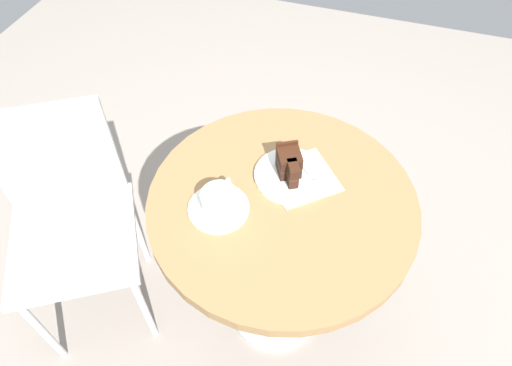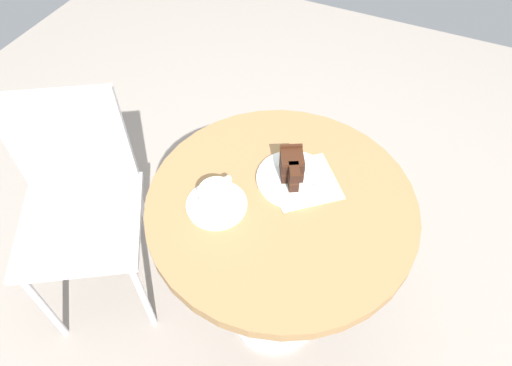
% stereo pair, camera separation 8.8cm
% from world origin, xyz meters
% --- Properties ---
extents(ground_plane, '(4.40, 4.40, 0.01)m').
position_xyz_m(ground_plane, '(0.00, 0.00, -0.01)').
color(ground_plane, gray).
rests_on(ground_plane, ground).
extents(cafe_table, '(0.72, 0.72, 0.70)m').
position_xyz_m(cafe_table, '(0.00, 0.00, 0.58)').
color(cafe_table, olive).
rests_on(cafe_table, ground).
extents(saucer, '(0.16, 0.16, 0.01)m').
position_xyz_m(saucer, '(-0.08, 0.15, 0.70)').
color(saucer, silver).
rests_on(saucer, cafe_table).
extents(coffee_cup, '(0.12, 0.09, 0.07)m').
position_xyz_m(coffee_cup, '(-0.09, 0.14, 0.74)').
color(coffee_cup, silver).
rests_on(coffee_cup, saucer).
extents(teaspoon, '(0.06, 0.08, 0.00)m').
position_xyz_m(teaspoon, '(-0.14, 0.13, 0.71)').
color(teaspoon, '#B7B7BC').
rests_on(teaspoon, saucer).
extents(cake_plate, '(0.20, 0.20, 0.01)m').
position_xyz_m(cake_plate, '(0.08, -0.00, 0.70)').
color(cake_plate, silver).
rests_on(cake_plate, cafe_table).
extents(cake_slice, '(0.11, 0.08, 0.08)m').
position_xyz_m(cake_slice, '(0.08, 0.01, 0.74)').
color(cake_slice, black).
rests_on(cake_slice, cake_plate).
extents(fork, '(0.10, 0.11, 0.00)m').
position_xyz_m(fork, '(0.09, -0.05, 0.71)').
color(fork, '#B7B7BC').
rests_on(fork, cake_plate).
extents(napkin, '(0.24, 0.25, 0.00)m').
position_xyz_m(napkin, '(0.08, -0.02, 0.70)').
color(napkin, beige).
rests_on(napkin, cafe_table).
extents(cafe_chair, '(0.52, 0.52, 0.84)m').
position_xyz_m(cafe_chair, '(-0.10, 0.65, 0.50)').
color(cafe_chair, '#BCBCC1').
rests_on(cafe_chair, ground).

